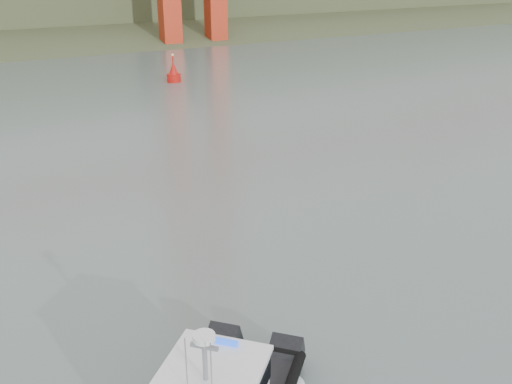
{
  "coord_description": "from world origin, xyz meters",
  "views": [
    {
      "loc": [
        -12.87,
        -15.76,
        14.28
      ],
      "look_at": [
        -0.13,
        9.17,
        2.4
      ],
      "focal_mm": 40.0,
      "sensor_mm": 36.0,
      "label": 1
    }
  ],
  "objects": [
    {
      "name": "ground",
      "position": [
        0.0,
        0.0,
        0.0
      ],
      "size": [
        400.0,
        400.0,
        0.0
      ],
      "primitive_type": "plane",
      "color": "#52615E",
      "rests_on": "ground"
    },
    {
      "name": "nav_buoy",
      "position": [
        8.99,
        48.33,
        0.91
      ],
      "size": [
        1.66,
        1.66,
        3.46
      ],
      "color": "#B7120C",
      "rests_on": "ground"
    }
  ]
}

